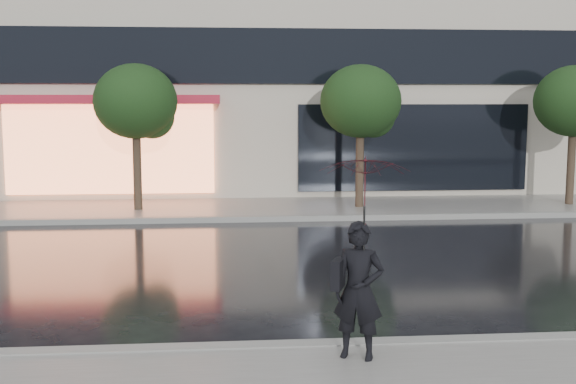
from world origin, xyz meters
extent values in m
plane|color=black|center=(0.00, 0.00, 0.00)|extent=(120.00, 120.00, 0.00)
cube|color=slate|center=(0.00, 10.25, 0.06)|extent=(60.00, 3.50, 0.12)
cube|color=gray|center=(0.00, -1.00, 0.07)|extent=(60.00, 0.25, 0.14)
cube|color=gray|center=(0.00, 8.50, 0.07)|extent=(60.00, 0.25, 0.14)
cube|color=black|center=(0.00, 11.94, 4.30)|extent=(28.00, 0.12, 1.60)
cube|color=#FF8C59|center=(-4.00, 11.92, 1.60)|extent=(6.00, 0.10, 2.60)
cube|color=#B21B32|center=(-4.00, 11.59, 3.05)|extent=(6.40, 0.70, 0.25)
cube|color=black|center=(5.00, 11.94, 1.60)|extent=(7.00, 0.10, 2.60)
cylinder|color=#33261C|center=(-3.00, 10.00, 1.10)|extent=(0.22, 0.22, 2.20)
ellipsoid|color=black|center=(-3.00, 10.00, 3.00)|extent=(2.20, 2.20, 1.98)
sphere|color=black|center=(-2.60, 10.20, 2.60)|extent=(1.20, 1.20, 1.20)
cylinder|color=#33261C|center=(3.00, 10.00, 1.10)|extent=(0.22, 0.22, 2.20)
ellipsoid|color=black|center=(3.00, 10.00, 3.00)|extent=(2.20, 2.20, 1.98)
sphere|color=black|center=(3.40, 10.20, 2.60)|extent=(1.20, 1.20, 1.20)
cylinder|color=#33261C|center=(9.00, 10.00, 1.10)|extent=(0.22, 0.22, 2.20)
ellipsoid|color=black|center=(9.00, 10.00, 3.00)|extent=(2.20, 2.20, 1.98)
imported|color=black|center=(0.86, -1.50, 0.91)|extent=(0.68, 0.57, 1.58)
imported|color=#34090E|center=(0.91, -1.52, 2.00)|extent=(1.30, 1.31, 0.91)
cylinder|color=black|center=(0.91, -1.52, 1.49)|extent=(0.02, 0.02, 0.79)
cube|color=black|center=(0.63, -1.46, 1.10)|extent=(0.21, 0.31, 0.34)
camera|label=1|loc=(-0.62, -9.39, 3.08)|focal=45.00mm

